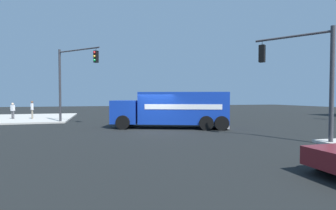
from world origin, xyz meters
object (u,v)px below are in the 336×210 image
at_px(pedestrian_crossing, 13,110).
at_px(traffic_light_secondary, 304,68).
at_px(traffic_light_primary, 71,73).
at_px(pedestrian_near_corner, 32,108).
at_px(sedan_black, 188,113).
at_px(delivery_truck, 173,109).

bearing_deg(pedestrian_crossing, traffic_light_secondary, 46.50).
xyz_separation_m(traffic_light_primary, pedestrian_near_corner, (-4.63, -4.18, -3.20)).
relative_size(traffic_light_secondary, sedan_black, 1.26).
xyz_separation_m(pedestrian_near_corner, pedestrian_crossing, (-0.18, -1.78, -0.12)).
distance_m(traffic_light_secondary, sedan_black, 14.82).
xyz_separation_m(delivery_truck, traffic_light_secondary, (7.42, 4.70, 2.36)).
bearing_deg(sedan_black, traffic_light_primary, -80.66).
bearing_deg(pedestrian_crossing, pedestrian_near_corner, 84.19).
relative_size(traffic_light_primary, pedestrian_near_corner, 3.58).
bearing_deg(traffic_light_secondary, pedestrian_near_corner, -136.12).
height_order(delivery_truck, pedestrian_crossing, delivery_truck).
bearing_deg(traffic_light_primary, delivery_truck, 56.08).
relative_size(traffic_light_primary, traffic_light_secondary, 1.15).
bearing_deg(traffic_light_primary, pedestrian_crossing, -128.93).
xyz_separation_m(sedan_black, pedestrian_crossing, (-2.92, -17.43, 0.42)).
bearing_deg(delivery_truck, pedestrian_near_corner, -129.56).
relative_size(pedestrian_near_corner, pedestrian_crossing, 1.11).
height_order(traffic_light_secondary, pedestrian_near_corner, traffic_light_secondary).
distance_m(traffic_light_secondary, pedestrian_crossing, 25.40).
xyz_separation_m(sedan_black, pedestrian_near_corner, (-2.74, -15.65, 0.54)).
bearing_deg(traffic_light_secondary, sedan_black, -176.48).
distance_m(delivery_truck, traffic_light_primary, 9.69).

